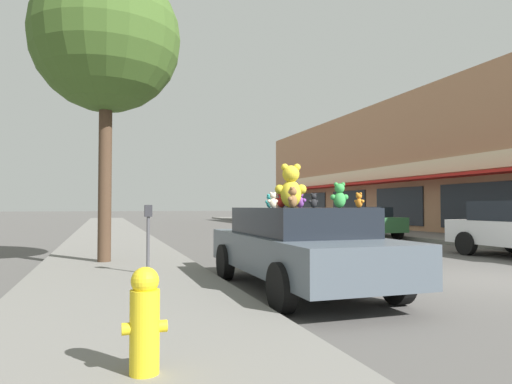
{
  "coord_description": "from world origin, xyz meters",
  "views": [
    {
      "loc": [
        -6.92,
        -6.71,
        1.39
      ],
      "look_at": [
        -3.76,
        2.72,
        1.7
      ],
      "focal_mm": 32.0,
      "sensor_mm": 36.0,
      "label": 1
    }
  ],
  "objects_px": {
    "teddy_bear_green": "(340,196)",
    "parked_car_far_right": "(362,221)",
    "teddy_bear_red": "(281,199)",
    "teddy_bear_orange": "(359,200)",
    "teddy_bear_black": "(314,201)",
    "plush_art_car": "(299,245)",
    "fire_hydrant": "(145,320)",
    "street_tree": "(106,40)",
    "teddy_bear_giant": "(291,186)",
    "teddy_bear_teal": "(269,201)",
    "parking_meter": "(148,230)",
    "teddy_bear_cream": "(273,200)",
    "teddy_bear_purple": "(300,199)",
    "teddy_bear_brown": "(293,198)"
  },
  "relations": [
    {
      "from": "parking_meter",
      "to": "plush_art_car",
      "type": "bearing_deg",
      "value": -36.48
    },
    {
      "from": "teddy_bear_cream",
      "to": "teddy_bear_teal",
      "type": "distance_m",
      "value": 0.3
    },
    {
      "from": "teddy_bear_red",
      "to": "teddy_bear_green",
      "type": "distance_m",
      "value": 1.61
    },
    {
      "from": "teddy_bear_cream",
      "to": "teddy_bear_teal",
      "type": "height_order",
      "value": "teddy_bear_cream"
    },
    {
      "from": "teddy_bear_giant",
      "to": "teddy_bear_orange",
      "type": "bearing_deg",
      "value": 139.32
    },
    {
      "from": "teddy_bear_purple",
      "to": "teddy_bear_orange",
      "type": "relative_size",
      "value": 1.28
    },
    {
      "from": "teddy_bear_black",
      "to": "parked_car_far_right",
      "type": "xyz_separation_m",
      "value": [
        7.41,
        10.58,
        -0.74
      ]
    },
    {
      "from": "plush_art_car",
      "to": "street_tree",
      "type": "bearing_deg",
      "value": 128.43
    },
    {
      "from": "teddy_bear_purple",
      "to": "teddy_bear_green",
      "type": "distance_m",
      "value": 1.47
    },
    {
      "from": "teddy_bear_green",
      "to": "fire_hydrant",
      "type": "xyz_separation_m",
      "value": [
        -2.9,
        -2.29,
        -1.0
      ]
    },
    {
      "from": "teddy_bear_giant",
      "to": "teddy_bear_teal",
      "type": "height_order",
      "value": "teddy_bear_giant"
    },
    {
      "from": "teddy_bear_black",
      "to": "teddy_bear_brown",
      "type": "relative_size",
      "value": 0.78
    },
    {
      "from": "teddy_bear_black",
      "to": "teddy_bear_green",
      "type": "bearing_deg",
      "value": 84.21
    },
    {
      "from": "teddy_bear_cream",
      "to": "teddy_bear_brown",
      "type": "distance_m",
      "value": 0.64
    },
    {
      "from": "teddy_bear_red",
      "to": "teddy_bear_purple",
      "type": "xyz_separation_m",
      "value": [
        0.31,
        -0.11,
        -0.01
      ]
    },
    {
      "from": "teddy_bear_green",
      "to": "parked_car_far_right",
      "type": "xyz_separation_m",
      "value": [
        7.49,
        11.6,
        -0.8
      ]
    },
    {
      "from": "teddy_bear_cream",
      "to": "street_tree",
      "type": "distance_m",
      "value": 6.07
    },
    {
      "from": "teddy_bear_red",
      "to": "parked_car_far_right",
      "type": "distance_m",
      "value": 12.69
    },
    {
      "from": "teddy_bear_teal",
      "to": "teddy_bear_brown",
      "type": "height_order",
      "value": "teddy_bear_brown"
    },
    {
      "from": "teddy_bear_red",
      "to": "teddy_bear_orange",
      "type": "bearing_deg",
      "value": 131.73
    },
    {
      "from": "teddy_bear_green",
      "to": "parking_meter",
      "type": "relative_size",
      "value": 0.29
    },
    {
      "from": "teddy_bear_brown",
      "to": "parked_car_far_right",
      "type": "xyz_separation_m",
      "value": [
        8.08,
        11.27,
        -0.77
      ]
    },
    {
      "from": "teddy_bear_teal",
      "to": "parking_meter",
      "type": "relative_size",
      "value": 0.18
    },
    {
      "from": "parked_car_far_right",
      "to": "street_tree",
      "type": "bearing_deg",
      "value": -148.45
    },
    {
      "from": "teddy_bear_purple",
      "to": "teddy_bear_brown",
      "type": "bearing_deg",
      "value": 111.41
    },
    {
      "from": "teddy_bear_red",
      "to": "teddy_bear_orange",
      "type": "height_order",
      "value": "teddy_bear_red"
    },
    {
      "from": "teddy_bear_teal",
      "to": "parking_meter",
      "type": "height_order",
      "value": "teddy_bear_teal"
    },
    {
      "from": "teddy_bear_teal",
      "to": "teddy_bear_giant",
      "type": "bearing_deg",
      "value": 164.38
    },
    {
      "from": "teddy_bear_cream",
      "to": "teddy_bear_purple",
      "type": "xyz_separation_m",
      "value": [
        0.7,
        0.51,
        0.03
      ]
    },
    {
      "from": "plush_art_car",
      "to": "fire_hydrant",
      "type": "distance_m",
      "value": 4.45
    },
    {
      "from": "plush_art_car",
      "to": "teddy_bear_giant",
      "type": "xyz_separation_m",
      "value": [
        -0.06,
        0.19,
        0.98
      ]
    },
    {
      "from": "teddy_bear_teal",
      "to": "teddy_bear_brown",
      "type": "relative_size",
      "value": 0.74
    },
    {
      "from": "teddy_bear_green",
      "to": "parked_car_far_right",
      "type": "distance_m",
      "value": 13.83
    },
    {
      "from": "teddy_bear_giant",
      "to": "parking_meter",
      "type": "distance_m",
      "value": 2.8
    },
    {
      "from": "plush_art_car",
      "to": "teddy_bear_purple",
      "type": "xyz_separation_m",
      "value": [
        0.16,
        0.29,
        0.77
      ]
    },
    {
      "from": "teddy_bear_brown",
      "to": "fire_hydrant",
      "type": "height_order",
      "value": "teddy_bear_brown"
    },
    {
      "from": "teddy_bear_giant",
      "to": "teddy_bear_black",
      "type": "xyz_separation_m",
      "value": [
        0.26,
        -0.35,
        -0.24
      ]
    },
    {
      "from": "teddy_bear_cream",
      "to": "fire_hydrant",
      "type": "distance_m",
      "value": 4.06
    },
    {
      "from": "plush_art_car",
      "to": "teddy_bear_green",
      "type": "bearing_deg",
      "value": -84.21
    },
    {
      "from": "parked_car_far_right",
      "to": "street_tree",
      "type": "height_order",
      "value": "street_tree"
    },
    {
      "from": "teddy_bear_giant",
      "to": "parking_meter",
      "type": "xyz_separation_m",
      "value": [
        -2.23,
        1.51,
        -0.77
      ]
    },
    {
      "from": "teddy_bear_giant",
      "to": "teddy_bear_purple",
      "type": "relative_size",
      "value": 2.49
    },
    {
      "from": "fire_hydrant",
      "to": "parked_car_far_right",
      "type": "bearing_deg",
      "value": 53.2
    },
    {
      "from": "teddy_bear_green",
      "to": "parking_meter",
      "type": "xyz_separation_m",
      "value": [
        -2.41,
        2.87,
        -0.59
      ]
    },
    {
      "from": "fire_hydrant",
      "to": "parking_meter",
      "type": "xyz_separation_m",
      "value": [
        0.49,
        5.16,
        0.41
      ]
    },
    {
      "from": "street_tree",
      "to": "fire_hydrant",
      "type": "xyz_separation_m",
      "value": [
        0.28,
        -7.34,
        -4.65
      ]
    },
    {
      "from": "teddy_bear_teal",
      "to": "parked_car_far_right",
      "type": "xyz_separation_m",
      "value": [
        8.1,
        10.34,
        -0.73
      ]
    },
    {
      "from": "plush_art_car",
      "to": "teddy_bear_cream",
      "type": "xyz_separation_m",
      "value": [
        -0.54,
        -0.22,
        0.74
      ]
    },
    {
      "from": "teddy_bear_brown",
      "to": "street_tree",
      "type": "bearing_deg",
      "value": -106.45
    },
    {
      "from": "teddy_bear_green",
      "to": "parked_car_far_right",
      "type": "bearing_deg",
      "value": -110.34
    }
  ]
}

